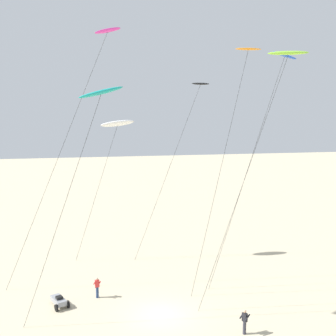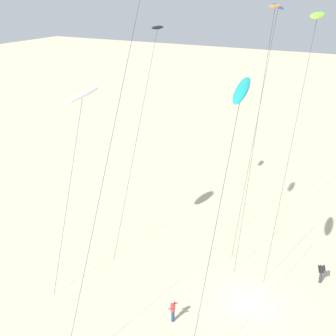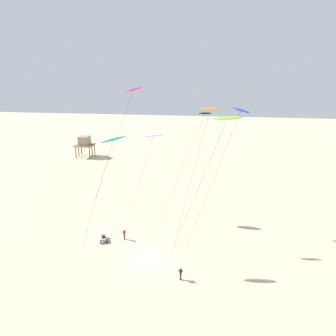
{
  "view_description": "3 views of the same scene",
  "coord_description": "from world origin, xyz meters",
  "px_view_note": "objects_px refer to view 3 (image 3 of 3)",
  "views": [
    {
      "loc": [
        -5.93,
        -25.71,
        13.88
      ],
      "look_at": [
        2.45,
        7.63,
        9.78
      ],
      "focal_mm": 41.08,
      "sensor_mm": 36.0,
      "label": 1
    },
    {
      "loc": [
        -26.48,
        -7.65,
        20.95
      ],
      "look_at": [
        0.16,
        6.69,
        8.9
      ],
      "focal_mm": 49.82,
      "sensor_mm": 36.0,
      "label": 2
    },
    {
      "loc": [
        7.49,
        -33.67,
        23.74
      ],
      "look_at": [
        2.36,
        2.62,
        11.78
      ],
      "focal_mm": 32.26,
      "sensor_mm": 36.0,
      "label": 3
    }
  ],
  "objects_px": {
    "kite_magenta": "(132,93)",
    "kite_flyer_middle": "(181,273)",
    "kite_white": "(153,136)",
    "kite_orange": "(209,113)",
    "kite_teal": "(112,141)",
    "beach_buggy": "(104,238)",
    "stilt_house": "(85,142)",
    "kite_blue": "(239,114)",
    "kite_flyer_nearest": "(124,234)",
    "kite_black": "(204,116)",
    "kite_lime": "(227,119)"
  },
  "relations": [
    {
      "from": "kite_white",
      "to": "kite_flyer_middle",
      "type": "height_order",
      "value": "kite_white"
    },
    {
      "from": "kite_flyer_nearest",
      "to": "stilt_house",
      "type": "height_order",
      "value": "stilt_house"
    },
    {
      "from": "kite_magenta",
      "to": "kite_orange",
      "type": "xyz_separation_m",
      "value": [
        10.3,
        -4.51,
        -1.83
      ]
    },
    {
      "from": "kite_lime",
      "to": "kite_flyer_middle",
      "type": "relative_size",
      "value": 11.44
    },
    {
      "from": "kite_teal",
      "to": "kite_white",
      "type": "distance_m",
      "value": 12.71
    },
    {
      "from": "kite_black",
      "to": "kite_flyer_nearest",
      "type": "relative_size",
      "value": 10.69
    },
    {
      "from": "kite_magenta",
      "to": "kite_flyer_middle",
      "type": "bearing_deg",
      "value": -53.01
    },
    {
      "from": "kite_magenta",
      "to": "kite_black",
      "type": "relative_size",
      "value": 1.22
    },
    {
      "from": "kite_teal",
      "to": "kite_flyer_middle",
      "type": "bearing_deg",
      "value": -24.6
    },
    {
      "from": "kite_orange",
      "to": "beach_buggy",
      "type": "relative_size",
      "value": 9.25
    },
    {
      "from": "kite_orange",
      "to": "kite_lime",
      "type": "relative_size",
      "value": 1.02
    },
    {
      "from": "kite_black",
      "to": "kite_teal",
      "type": "bearing_deg",
      "value": -133.84
    },
    {
      "from": "kite_teal",
      "to": "kite_flyer_middle",
      "type": "xyz_separation_m",
      "value": [
        8.76,
        -4.01,
        -14.83
      ]
    },
    {
      "from": "kite_magenta",
      "to": "kite_orange",
      "type": "height_order",
      "value": "kite_magenta"
    },
    {
      "from": "kite_orange",
      "to": "stilt_house",
      "type": "xyz_separation_m",
      "value": [
        -34.87,
        43.53,
        -14.66
      ]
    },
    {
      "from": "kite_flyer_middle",
      "to": "kite_white",
      "type": "bearing_deg",
      "value": 110.98
    },
    {
      "from": "stilt_house",
      "to": "kite_flyer_nearest",
      "type": "bearing_deg",
      "value": -60.76
    },
    {
      "from": "kite_blue",
      "to": "beach_buggy",
      "type": "distance_m",
      "value": 25.78
    },
    {
      "from": "kite_blue",
      "to": "kite_flyer_middle",
      "type": "relative_size",
      "value": 11.78
    },
    {
      "from": "stilt_house",
      "to": "beach_buggy",
      "type": "relative_size",
      "value": 2.79
    },
    {
      "from": "kite_flyer_nearest",
      "to": "beach_buggy",
      "type": "height_order",
      "value": "kite_flyer_nearest"
    },
    {
      "from": "kite_magenta",
      "to": "kite_white",
      "type": "bearing_deg",
      "value": 75.23
    },
    {
      "from": "kite_black",
      "to": "kite_orange",
      "type": "xyz_separation_m",
      "value": [
        0.76,
        -9.06,
        1.63
      ]
    },
    {
      "from": "kite_black",
      "to": "kite_flyer_nearest",
      "type": "distance_m",
      "value": 20.88
    },
    {
      "from": "kite_teal",
      "to": "kite_lime",
      "type": "distance_m",
      "value": 13.55
    },
    {
      "from": "kite_black",
      "to": "kite_flyer_middle",
      "type": "distance_m",
      "value": 22.23
    },
    {
      "from": "kite_magenta",
      "to": "kite_white",
      "type": "relative_size",
      "value": 1.51
    },
    {
      "from": "kite_teal",
      "to": "kite_flyer_middle",
      "type": "distance_m",
      "value": 17.68
    },
    {
      "from": "kite_flyer_nearest",
      "to": "kite_flyer_middle",
      "type": "bearing_deg",
      "value": -40.53
    },
    {
      "from": "kite_black",
      "to": "beach_buggy",
      "type": "xyz_separation_m",
      "value": [
        -13.72,
        -7.92,
        -16.84
      ]
    },
    {
      "from": "kite_flyer_middle",
      "to": "beach_buggy",
      "type": "height_order",
      "value": "kite_flyer_middle"
    },
    {
      "from": "kite_orange",
      "to": "stilt_house",
      "type": "height_order",
      "value": "kite_orange"
    },
    {
      "from": "beach_buggy",
      "to": "kite_white",
      "type": "bearing_deg",
      "value": 58.36
    },
    {
      "from": "kite_black",
      "to": "kite_lime",
      "type": "relative_size",
      "value": 0.93
    },
    {
      "from": "kite_white",
      "to": "kite_flyer_nearest",
      "type": "height_order",
      "value": "kite_white"
    },
    {
      "from": "kite_magenta",
      "to": "kite_lime",
      "type": "relative_size",
      "value": 1.14
    },
    {
      "from": "kite_magenta",
      "to": "kite_flyer_nearest",
      "type": "relative_size",
      "value": 13.0
    },
    {
      "from": "kite_black",
      "to": "kite_orange",
      "type": "bearing_deg",
      "value": -85.23
    },
    {
      "from": "kite_lime",
      "to": "stilt_house",
      "type": "relative_size",
      "value": 3.24
    },
    {
      "from": "kite_orange",
      "to": "kite_lime",
      "type": "height_order",
      "value": "kite_orange"
    },
    {
      "from": "kite_orange",
      "to": "stilt_house",
      "type": "bearing_deg",
      "value": 128.69
    },
    {
      "from": "kite_magenta",
      "to": "kite_orange",
      "type": "relative_size",
      "value": 1.11
    },
    {
      "from": "kite_blue",
      "to": "kite_orange",
      "type": "distance_m",
      "value": 3.65
    },
    {
      "from": "beach_buggy",
      "to": "kite_flyer_middle",
      "type": "bearing_deg",
      "value": -30.31
    },
    {
      "from": "kite_flyer_nearest",
      "to": "beach_buggy",
      "type": "distance_m",
      "value": 3.06
    },
    {
      "from": "kite_teal",
      "to": "stilt_house",
      "type": "relative_size",
      "value": 2.78
    },
    {
      "from": "kite_teal",
      "to": "beach_buggy",
      "type": "relative_size",
      "value": 7.77
    },
    {
      "from": "kite_magenta",
      "to": "kite_flyer_middle",
      "type": "relative_size",
      "value": 13.0
    },
    {
      "from": "kite_flyer_middle",
      "to": "kite_magenta",
      "type": "bearing_deg",
      "value": 126.99
    },
    {
      "from": "kite_orange",
      "to": "kite_flyer_middle",
      "type": "bearing_deg",
      "value": -112.95
    }
  ]
}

